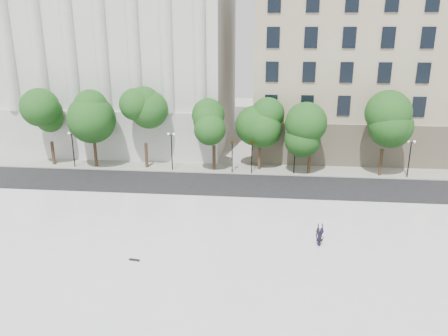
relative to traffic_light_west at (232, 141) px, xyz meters
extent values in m
plane|color=#B5B2AB|center=(0.05, -22.30, -3.62)|extent=(160.00, 160.00, 0.00)
cube|color=white|center=(0.05, -19.30, -3.40)|extent=(44.00, 22.00, 0.45)
cube|color=black|center=(0.05, -4.30, -3.61)|extent=(60.00, 8.00, 0.02)
cube|color=#ADABA0|center=(0.05, 1.70, -3.56)|extent=(60.00, 4.00, 0.12)
cube|color=silver|center=(-16.95, 16.70, 8.88)|extent=(30.00, 26.00, 25.00)
cube|color=tan|center=(20.05, 16.70, 6.88)|extent=(36.00, 26.00, 21.00)
cylinder|color=black|center=(0.00, 0.00, -1.87)|extent=(0.10, 0.10, 3.50)
imported|color=black|center=(0.00, 0.00, 0.20)|extent=(0.77, 1.60, 0.63)
cylinder|color=black|center=(2.13, 0.00, -1.87)|extent=(0.10, 0.10, 3.50)
imported|color=black|center=(2.13, 0.00, 0.19)|extent=(0.88, 1.56, 0.62)
imported|color=black|center=(7.58, -17.18, -2.95)|extent=(0.66, 1.68, 0.45)
cube|color=black|center=(-4.78, -20.55, -3.13)|extent=(0.74, 0.29, 0.07)
cylinder|color=#382619|center=(-20.96, 1.10, -2.22)|extent=(0.36, 0.36, 2.80)
sphere|color=#164614|center=(-20.96, 1.10, 1.59)|extent=(3.67, 3.67, 3.67)
cylinder|color=#382619|center=(-15.76, 0.90, -2.14)|extent=(0.36, 0.36, 2.97)
sphere|color=#164614|center=(-15.76, 0.90, 1.89)|extent=(4.47, 4.47, 4.47)
cylinder|color=#382619|center=(-9.85, 1.02, -2.15)|extent=(0.36, 0.36, 2.94)
sphere|color=#164614|center=(-9.85, 1.02, 1.84)|extent=(4.20, 4.20, 4.20)
cylinder|color=#382619|center=(-2.09, 0.81, -2.17)|extent=(0.36, 0.36, 2.90)
sphere|color=#164614|center=(-2.09, 0.81, 1.76)|extent=(3.68, 3.68, 3.68)
cylinder|color=#382619|center=(2.91, 1.56, -2.21)|extent=(0.36, 0.36, 2.82)
sphere|color=#164614|center=(2.91, 1.56, 1.61)|extent=(4.01, 4.01, 4.01)
cylinder|color=#382619|center=(8.34, 0.63, -2.38)|extent=(0.36, 0.36, 2.49)
sphere|color=#164614|center=(8.34, 0.63, 1.01)|extent=(3.79, 3.79, 3.79)
cylinder|color=#382619|center=(15.89, 0.64, -2.13)|extent=(0.36, 0.36, 2.97)
sphere|color=#164614|center=(15.89, 0.64, 1.90)|extent=(4.55, 4.55, 4.55)
cylinder|color=black|center=(-18.10, 0.30, -1.65)|extent=(0.12, 0.12, 3.94)
cube|color=black|center=(-18.10, 0.30, 0.32)|extent=(0.60, 0.06, 0.06)
sphere|color=white|center=(-18.40, 0.30, 0.42)|extent=(0.28, 0.28, 0.28)
sphere|color=white|center=(-17.80, 0.30, 0.42)|extent=(0.28, 0.28, 0.28)
cylinder|color=black|center=(-6.73, 0.30, -1.57)|extent=(0.12, 0.12, 4.11)
cube|color=black|center=(-6.73, 0.30, 0.49)|extent=(0.60, 0.06, 0.06)
sphere|color=white|center=(-7.03, 0.30, 0.59)|extent=(0.28, 0.28, 0.28)
sphere|color=white|center=(-6.43, 0.30, 0.59)|extent=(0.28, 0.28, 0.28)
cylinder|color=black|center=(6.73, 0.30, -1.67)|extent=(0.12, 0.12, 3.89)
cube|color=black|center=(6.73, 0.30, 0.27)|extent=(0.60, 0.06, 0.06)
sphere|color=white|center=(6.43, 0.30, 0.37)|extent=(0.28, 0.28, 0.28)
sphere|color=white|center=(7.03, 0.30, 0.37)|extent=(0.28, 0.28, 0.28)
cylinder|color=black|center=(18.68, 0.30, -1.68)|extent=(0.12, 0.12, 3.88)
cube|color=black|center=(18.68, 0.30, 0.26)|extent=(0.60, 0.06, 0.06)
sphere|color=white|center=(18.38, 0.30, 0.36)|extent=(0.28, 0.28, 0.28)
sphere|color=white|center=(18.98, 0.30, 0.36)|extent=(0.28, 0.28, 0.28)
camera|label=1|loc=(3.67, -45.49, 11.19)|focal=35.00mm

